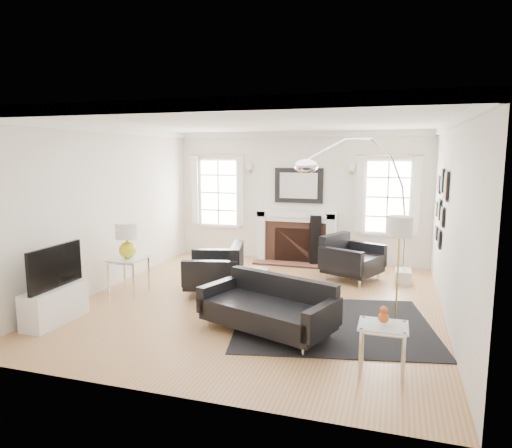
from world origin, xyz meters
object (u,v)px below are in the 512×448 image
(armchair_right, at_px, (349,259))
(arc_floor_lamp, at_px, (359,206))
(fireplace, at_px, (296,237))
(sofa, at_px, (270,308))
(coffee_table, at_px, (240,273))
(armchair_left, at_px, (218,270))
(gourd_lamp, at_px, (127,238))

(armchair_right, relative_size, arc_floor_lamp, 0.48)
(fireplace, bearing_deg, sofa, -82.91)
(coffee_table, relative_size, arc_floor_lamp, 0.31)
(armchair_right, bearing_deg, sofa, -104.36)
(coffee_table, bearing_deg, sofa, -58.21)
(armchair_right, bearing_deg, coffee_table, -140.18)
(armchair_left, relative_size, gourd_lamp, 2.03)
(coffee_table, distance_m, arc_floor_lamp, 2.31)
(sofa, bearing_deg, armchair_right, 75.64)
(coffee_table, xyz_separation_m, arc_floor_lamp, (1.86, 0.80, 1.12))
(fireplace, bearing_deg, armchair_right, -39.80)
(arc_floor_lamp, bearing_deg, fireplace, 131.06)
(armchair_right, distance_m, gourd_lamp, 4.02)
(coffee_table, bearing_deg, armchair_left, -160.83)
(fireplace, height_order, coffee_table, fireplace)
(armchair_right, bearing_deg, armchair_left, -143.18)
(fireplace, xyz_separation_m, arc_floor_lamp, (1.41, -1.62, 0.91))
(gourd_lamp, bearing_deg, armchair_left, 19.56)
(sofa, bearing_deg, arc_floor_lamp, 68.16)
(sofa, relative_size, armchair_left, 1.61)
(sofa, bearing_deg, gourd_lamp, 161.78)
(fireplace, bearing_deg, arc_floor_lamp, -48.94)
(fireplace, height_order, armchair_left, fireplace)
(sofa, distance_m, armchair_right, 3.00)
(fireplace, bearing_deg, coffee_table, -100.38)
(fireplace, height_order, armchair_right, fireplace)
(armchair_left, xyz_separation_m, arc_floor_lamp, (2.22, 0.93, 1.07))
(armchair_left, height_order, armchair_right, armchair_left)
(sofa, distance_m, coffee_table, 1.77)
(armchair_left, relative_size, arc_floor_lamp, 0.45)
(armchair_left, bearing_deg, armchair_right, 36.82)
(sofa, relative_size, coffee_table, 2.34)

